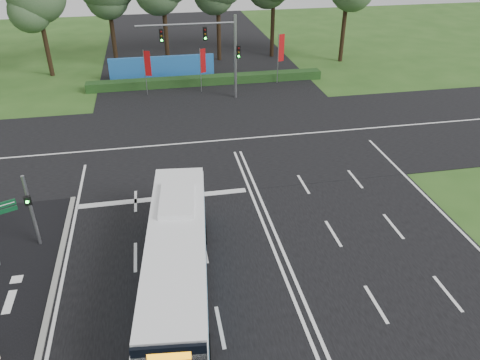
% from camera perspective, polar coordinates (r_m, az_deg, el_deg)
% --- Properties ---
extents(ground, '(120.00, 120.00, 0.00)m').
position_cam_1_polar(ground, '(23.53, 3.71, -7.51)').
color(ground, '#294F1A').
rests_on(ground, ground).
extents(road_main, '(20.00, 120.00, 0.04)m').
position_cam_1_polar(road_main, '(23.52, 3.72, -7.47)').
color(road_main, black).
rests_on(road_main, ground).
extents(road_cross, '(120.00, 14.00, 0.05)m').
position_cam_1_polar(road_cross, '(33.58, -1.28, 4.91)').
color(road_cross, black).
rests_on(road_cross, ground).
extents(kerb_strip, '(0.25, 18.00, 0.12)m').
position_cam_1_polar(kerb_strip, '(21.32, -22.37, -14.84)').
color(kerb_strip, gray).
rests_on(kerb_strip, ground).
extents(city_bus, '(3.58, 11.60, 3.28)m').
position_cam_1_polar(city_bus, '(19.95, -7.62, -9.72)').
color(city_bus, '#59A1CF').
rests_on(city_bus, ground).
extents(pedestrian_signal, '(0.36, 0.44, 3.90)m').
position_cam_1_polar(pedestrian_signal, '(24.13, -24.15, -3.24)').
color(pedestrian_signal, gray).
rests_on(pedestrian_signal, ground).
extents(banner_flag_left, '(0.57, 0.23, 4.03)m').
position_cam_1_polar(banner_flag_left, '(42.09, -11.26, 13.47)').
color(banner_flag_left, gray).
rests_on(banner_flag_left, ground).
extents(banner_flag_mid, '(0.54, 0.28, 3.94)m').
position_cam_1_polar(banner_flag_mid, '(42.46, -4.60, 14.00)').
color(banner_flag_mid, gray).
rests_on(banner_flag_mid, ground).
extents(banner_flag_right, '(0.65, 0.29, 4.62)m').
position_cam_1_polar(banner_flag_right, '(44.77, 4.95, 15.39)').
color(banner_flag_right, gray).
rests_on(banner_flag_right, ground).
extents(traffic_light_gantry, '(8.41, 0.28, 7.00)m').
position_cam_1_polar(traffic_light_gantry, '(40.00, -3.20, 16.11)').
color(traffic_light_gantry, gray).
rests_on(traffic_light_gantry, ground).
extents(hedge, '(22.00, 1.20, 0.80)m').
position_cam_1_polar(hedge, '(44.97, -4.04, 12.03)').
color(hedge, '#153413').
rests_on(hedge, ground).
extents(blue_hoarding, '(10.00, 0.30, 2.20)m').
position_cam_1_polar(blue_hoarding, '(46.88, -9.47, 13.36)').
color(blue_hoarding, '#2060AE').
rests_on(blue_hoarding, ground).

